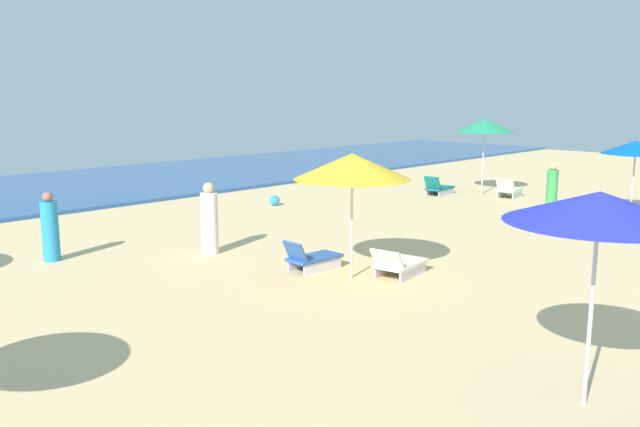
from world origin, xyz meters
name	(u,v)px	position (x,y,z in m)	size (l,w,h in m)	color
ocean	(68,187)	(0.00, 24.92, 0.06)	(60.00, 10.16, 0.12)	#2C5799
umbrella_0	(352,166)	(-1.71, 9.07, 2.22)	(2.29, 2.29, 2.47)	silver
lounge_chair_0_0	(311,258)	(-1.87, 10.03, 0.25)	(1.25, 0.64, 0.68)	silver
lounge_chair_0_1	(398,264)	(-0.99, 8.46, 0.25)	(1.35, 0.83, 0.64)	silver
umbrella_2	(599,207)	(-3.88, 3.55, 2.36)	(2.10, 2.10, 2.54)	silver
umbrella_3	(485,126)	(9.89, 12.88, 2.47)	(2.12, 2.12, 2.70)	silver
lounge_chair_3_0	(438,188)	(8.56, 13.86, 0.25)	(1.42, 0.73, 0.73)	silver
lounge_chair_3_1	(509,190)	(9.68, 11.71, 0.28)	(1.35, 0.84, 0.74)	silver
umbrella_4	(636,147)	(8.92, 7.37, 2.06)	(1.92, 1.92, 2.26)	silver
beachgoer_0	(50,229)	(-5.23, 14.67, 0.70)	(0.51, 0.51, 1.53)	#268CBC
beachgoer_1	(209,221)	(-2.44, 12.70, 0.76)	(0.55, 0.55, 1.64)	white
beachgoer_3	(552,191)	(7.57, 9.21, 0.74)	(0.38, 0.38, 1.57)	green
beach_ball_0	(275,201)	(2.94, 16.44, 0.17)	(0.33, 0.33, 0.33)	#2C91D4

